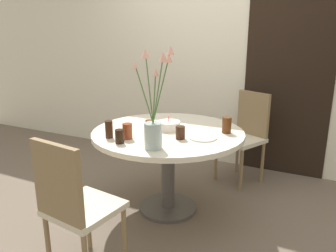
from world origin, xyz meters
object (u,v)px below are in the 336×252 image
(drink_glass_0, at_px, (149,126))
(drink_glass_1, at_px, (180,133))
(drink_glass_5, at_px, (109,129))
(birthday_cake, at_px, (169,125))
(chair_left_flank, at_px, (74,202))
(drink_glass_2, at_px, (120,136))
(side_plate, at_px, (203,138))
(flower_vase, at_px, (154,118))
(drink_glass_4, at_px, (127,131))
(drink_glass_3, at_px, (227,125))
(chair_right_flank, at_px, (246,131))

(drink_glass_0, bearing_deg, drink_glass_1, -9.13)
(drink_glass_5, bearing_deg, birthday_cake, 52.20)
(chair_left_flank, relative_size, drink_glass_2, 9.01)
(side_plate, xyz_separation_m, drink_glass_1, (-0.15, -0.09, 0.05))
(flower_vase, xyz_separation_m, side_plate, (0.22, 0.38, -0.22))
(birthday_cake, bearing_deg, drink_glass_2, -109.29)
(drink_glass_4, bearing_deg, drink_glass_0, 74.36)
(chair_left_flank, xyz_separation_m, drink_glass_2, (-0.05, 0.57, 0.25))
(side_plate, distance_m, drink_glass_2, 0.64)
(birthday_cake, bearing_deg, chair_left_flank, -96.62)
(drink_glass_4, bearing_deg, drink_glass_2, -87.30)
(chair_left_flank, height_order, side_plate, chair_left_flank)
(birthday_cake, xyz_separation_m, drink_glass_0, (-0.11, -0.14, 0.02))
(drink_glass_2, bearing_deg, drink_glass_4, 92.70)
(drink_glass_2, distance_m, drink_glass_3, 0.88)
(flower_vase, height_order, side_plate, flower_vase)
(chair_right_flank, relative_size, drink_glass_5, 6.90)
(side_plate, distance_m, drink_glass_4, 0.59)
(chair_right_flank, relative_size, drink_glass_1, 9.38)
(chair_right_flank, distance_m, birthday_cake, 1.03)
(birthday_cake, height_order, drink_glass_2, birthday_cake)
(birthday_cake, relative_size, drink_glass_2, 1.88)
(chair_left_flank, relative_size, flower_vase, 1.32)
(chair_left_flank, height_order, drink_glass_4, chair_left_flank)
(birthday_cake, bearing_deg, drink_glass_4, -115.37)
(flower_vase, relative_size, drink_glass_5, 5.21)
(birthday_cake, bearing_deg, flower_vase, -75.60)
(chair_left_flank, xyz_separation_m, flower_vase, (0.25, 0.57, 0.42))
(birthday_cake, height_order, drink_glass_3, drink_glass_3)
(chair_left_flank, height_order, drink_glass_3, chair_left_flank)
(birthday_cake, height_order, drink_glass_0, birthday_cake)
(drink_glass_2, xyz_separation_m, drink_glass_3, (0.64, 0.61, 0.01))
(side_plate, bearing_deg, drink_glass_0, -175.28)
(flower_vase, distance_m, drink_glass_1, 0.35)
(chair_right_flank, xyz_separation_m, flower_vase, (-0.34, -1.38, 0.42))
(chair_right_flank, bearing_deg, side_plate, -70.61)
(flower_vase, bearing_deg, drink_glass_1, 76.80)
(chair_left_flank, bearing_deg, drink_glass_5, -65.95)
(drink_glass_1, relative_size, drink_glass_4, 0.83)
(chair_right_flank, distance_m, drink_glass_0, 1.21)
(drink_glass_0, xyz_separation_m, drink_glass_2, (-0.06, -0.34, 0.00))
(chair_right_flank, xyz_separation_m, chair_left_flank, (-0.58, -1.95, 0.00))
(side_plate, height_order, drink_glass_3, drink_glass_3)
(drink_glass_4, bearing_deg, drink_glass_5, -164.12)
(drink_glass_4, bearing_deg, drink_glass_3, 37.43)
(flower_vase, xyz_separation_m, drink_glass_2, (-0.29, -0.00, -0.17))
(chair_left_flank, xyz_separation_m, drink_glass_3, (0.59, 1.18, 0.26))
(chair_left_flank, xyz_separation_m, drink_glass_4, (-0.05, 0.69, 0.25))
(drink_glass_3, bearing_deg, chair_right_flank, 90.51)
(drink_glass_3, bearing_deg, birthday_cake, -165.20)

